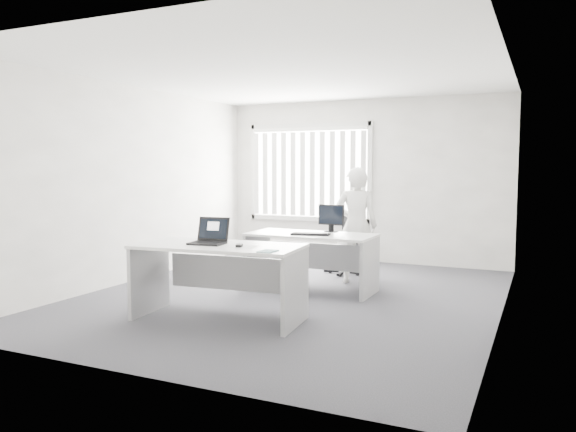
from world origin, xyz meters
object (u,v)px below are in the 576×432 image
at_px(desk_near, 219,266).
at_px(monitor, 331,218).
at_px(desk_far, 311,249).
at_px(office_chair, 347,254).
at_px(person, 356,225).
at_px(laptop, 207,231).

distance_m(desk_near, monitor, 2.15).
bearing_deg(desk_far, office_chair, 88.61).
height_order(person, monitor, person).
relative_size(desk_far, laptop, 4.61).
height_order(desk_near, desk_far, desk_near).
bearing_deg(person, monitor, 47.50).
xyz_separation_m(desk_near, monitor, (0.53, 2.05, 0.36)).
relative_size(desk_near, monitor, 5.01).
height_order(person, laptop, person).
bearing_deg(office_chair, monitor, -64.94).
xyz_separation_m(desk_far, office_chair, (0.05, 1.35, -0.26)).
distance_m(desk_far, laptop, 1.89).
bearing_deg(desk_near, monitor, 70.25).
bearing_deg(laptop, monitor, 67.05).
bearing_deg(desk_near, office_chair, 77.16).
height_order(office_chair, monitor, monitor).
xyz_separation_m(desk_near, laptop, (-0.12, -0.03, 0.37)).
height_order(desk_near, monitor, monitor).
relative_size(person, laptop, 4.49).
bearing_deg(person, office_chair, -75.14).
relative_size(office_chair, laptop, 2.58).
xyz_separation_m(laptop, monitor, (0.65, 2.08, -0.01)).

